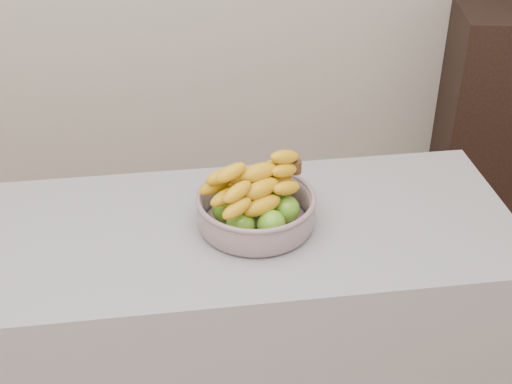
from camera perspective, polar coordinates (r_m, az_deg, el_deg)
The scene contains 3 objects.
counter at distance 2.12m, azimuth -9.06°, elevation -13.30°, with size 2.00×0.60×0.90m, color gray.
cabinet at distance 3.46m, azimuth 19.24°, elevation 5.87°, with size 0.55×0.44×0.99m, color black.
fruit_bowl at distance 1.80m, azimuth -0.01°, elevation -1.17°, with size 0.30×0.30×0.18m.
Camera 1 is at (0.12, -0.95, 1.96)m, focal length 50.00 mm.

